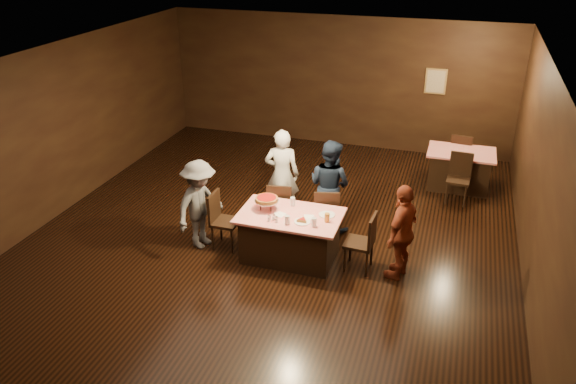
# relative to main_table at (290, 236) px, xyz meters

# --- Properties ---
(room) EXTENTS (10.00, 10.04, 3.02)m
(room) POSITION_rel_main_table_xyz_m (-0.48, 0.22, 1.75)
(room) COLOR black
(room) RESTS_ON ground
(main_table) EXTENTS (1.60, 1.00, 0.77)m
(main_table) POSITION_rel_main_table_xyz_m (0.00, 0.00, 0.00)
(main_table) COLOR red
(main_table) RESTS_ON ground
(back_table) EXTENTS (1.30, 0.90, 0.77)m
(back_table) POSITION_rel_main_table_xyz_m (2.45, 3.53, 0.00)
(back_table) COLOR red
(back_table) RESTS_ON ground
(chair_far_left) EXTENTS (0.48, 0.48, 0.95)m
(chair_far_left) POSITION_rel_main_table_xyz_m (-0.40, 0.75, 0.09)
(chair_far_left) COLOR black
(chair_far_left) RESTS_ON ground
(chair_far_right) EXTENTS (0.51, 0.51, 0.95)m
(chair_far_right) POSITION_rel_main_table_xyz_m (0.40, 0.75, 0.09)
(chair_far_right) COLOR black
(chair_far_right) RESTS_ON ground
(chair_end_left) EXTENTS (0.42, 0.42, 0.95)m
(chair_end_left) POSITION_rel_main_table_xyz_m (-1.10, 0.00, 0.09)
(chair_end_left) COLOR black
(chair_end_left) RESTS_ON ground
(chair_end_right) EXTENTS (0.44, 0.44, 0.95)m
(chair_end_right) POSITION_rel_main_table_xyz_m (1.10, 0.00, 0.09)
(chair_end_right) COLOR black
(chair_end_right) RESTS_ON ground
(chair_back_near) EXTENTS (0.44, 0.44, 0.95)m
(chair_back_near) POSITION_rel_main_table_xyz_m (2.45, 2.83, 0.09)
(chair_back_near) COLOR black
(chair_back_near) RESTS_ON ground
(chair_back_far) EXTENTS (0.47, 0.47, 0.95)m
(chair_back_far) POSITION_rel_main_table_xyz_m (2.45, 4.13, 0.09)
(chair_back_far) COLOR black
(chair_back_far) RESTS_ON ground
(diner_white_jacket) EXTENTS (0.68, 0.51, 1.67)m
(diner_white_jacket) POSITION_rel_main_table_xyz_m (-0.54, 1.26, 0.45)
(diner_white_jacket) COLOR silver
(diner_white_jacket) RESTS_ON ground
(diner_navy_hoodie) EXTENTS (0.96, 0.86, 1.62)m
(diner_navy_hoodie) POSITION_rel_main_table_xyz_m (0.35, 1.15, 0.42)
(diner_navy_hoodie) COLOR #141E31
(diner_navy_hoodie) RESTS_ON ground
(diner_grey_knit) EXTENTS (0.82, 1.09, 1.51)m
(diner_grey_knit) POSITION_rel_main_table_xyz_m (-1.50, -0.08, 0.37)
(diner_grey_knit) COLOR #5E5F63
(diner_grey_knit) RESTS_ON ground
(diner_red_shirt) EXTENTS (0.61, 0.95, 1.51)m
(diner_red_shirt) POSITION_rel_main_table_xyz_m (1.72, 0.01, 0.37)
(diner_red_shirt) COLOR maroon
(diner_red_shirt) RESTS_ON ground
(pizza_stand) EXTENTS (0.38, 0.38, 0.22)m
(pizza_stand) POSITION_rel_main_table_xyz_m (-0.40, 0.05, 0.57)
(pizza_stand) COLOR black
(pizza_stand) RESTS_ON main_table
(plate_with_slice) EXTENTS (0.25, 0.25, 0.06)m
(plate_with_slice) POSITION_rel_main_table_xyz_m (0.25, -0.18, 0.41)
(plate_with_slice) COLOR white
(plate_with_slice) RESTS_ON main_table
(plate_empty) EXTENTS (0.25, 0.25, 0.01)m
(plate_empty) POSITION_rel_main_table_xyz_m (0.55, 0.15, 0.39)
(plate_empty) COLOR white
(plate_empty) RESTS_ON main_table
(glass_front_left) EXTENTS (0.08, 0.08, 0.14)m
(glass_front_left) POSITION_rel_main_table_xyz_m (0.05, -0.30, 0.46)
(glass_front_left) COLOR silver
(glass_front_left) RESTS_ON main_table
(glass_front_right) EXTENTS (0.08, 0.08, 0.14)m
(glass_front_right) POSITION_rel_main_table_xyz_m (0.45, -0.25, 0.46)
(glass_front_right) COLOR silver
(glass_front_right) RESTS_ON main_table
(glass_amber) EXTENTS (0.08, 0.08, 0.14)m
(glass_amber) POSITION_rel_main_table_xyz_m (0.60, -0.05, 0.46)
(glass_amber) COLOR #BF7F26
(glass_amber) RESTS_ON main_table
(glass_back) EXTENTS (0.08, 0.08, 0.14)m
(glass_back) POSITION_rel_main_table_xyz_m (-0.05, 0.30, 0.46)
(glass_back) COLOR silver
(glass_back) RESTS_ON main_table
(condiments) EXTENTS (0.17, 0.10, 0.09)m
(condiments) POSITION_rel_main_table_xyz_m (-0.18, -0.28, 0.43)
(condiments) COLOR silver
(condiments) RESTS_ON main_table
(napkin_center) EXTENTS (0.19, 0.19, 0.01)m
(napkin_center) POSITION_rel_main_table_xyz_m (0.30, 0.00, 0.39)
(napkin_center) COLOR white
(napkin_center) RESTS_ON main_table
(napkin_left) EXTENTS (0.21, 0.21, 0.01)m
(napkin_left) POSITION_rel_main_table_xyz_m (-0.15, -0.05, 0.39)
(napkin_left) COLOR white
(napkin_left) RESTS_ON main_table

